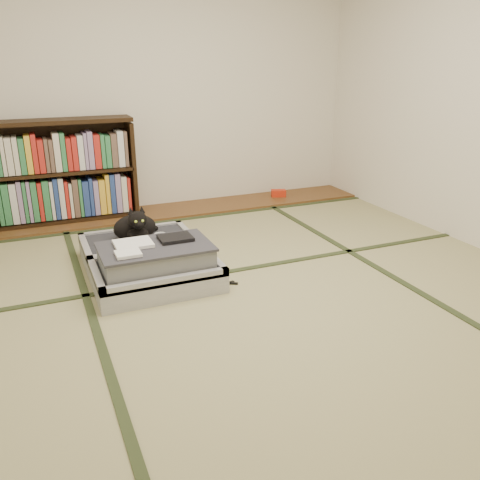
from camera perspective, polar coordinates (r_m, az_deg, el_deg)
name	(u,v)px	position (r m, az deg, el deg)	size (l,w,h in m)	color
floor	(254,295)	(3.28, 1.59, -6.16)	(4.50, 4.50, 0.00)	tan
wood_strip	(170,211)	(5.04, -7.88, 3.28)	(4.00, 0.50, 0.02)	brown
red_item	(279,193)	(5.48, 4.35, 5.27)	(0.15, 0.09, 0.07)	red
room_shell	(257,53)	(2.94, 1.88, 20.29)	(4.50, 4.50, 4.50)	white
tatami_borders	(226,266)	(3.69, -1.59, -2.98)	(4.00, 4.50, 0.01)	#2D381E
bookcase	(64,173)	(4.86, -19.20, 7.09)	(1.26, 0.29, 0.92)	black
suitcase	(149,260)	(3.58, -10.19, -2.21)	(0.81, 1.08, 0.32)	#B0B0B5
cat	(136,227)	(3.79, -11.63, 1.40)	(0.36, 0.36, 0.29)	black
cable_coil	(160,235)	(3.88, -9.01, 0.52)	(0.11, 0.11, 0.03)	white
hanger	(207,288)	(3.36, -3.72, -5.36)	(0.42, 0.24, 0.01)	black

